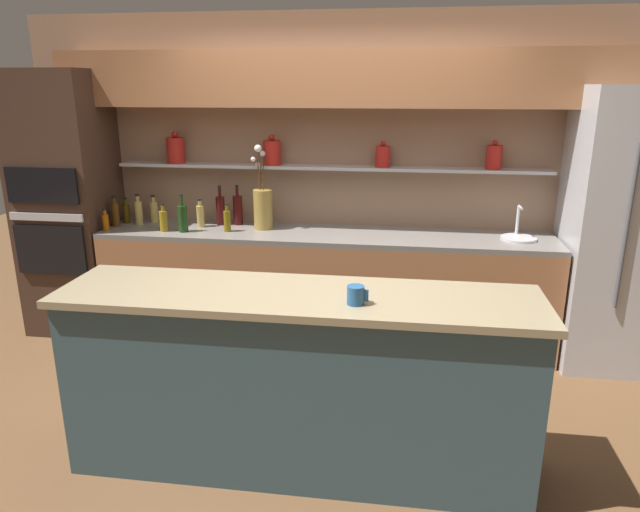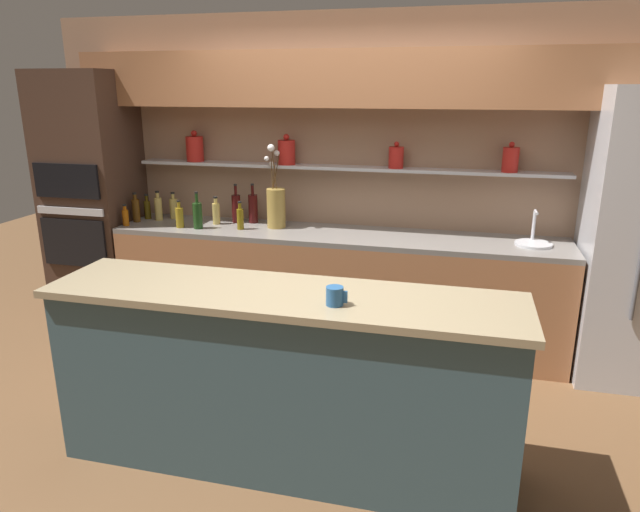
% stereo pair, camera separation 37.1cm
% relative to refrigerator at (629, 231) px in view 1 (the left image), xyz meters
% --- Properties ---
extents(ground_plane, '(12.00, 12.00, 0.00)m').
position_rel_refrigerator_xyz_m(ground_plane, '(-2.16, -1.20, -1.02)').
color(ground_plane, brown).
extents(back_wall_unit, '(5.20, 0.44, 2.60)m').
position_rel_refrigerator_xyz_m(back_wall_unit, '(-2.17, 0.33, 0.53)').
color(back_wall_unit, '#937056').
rests_on(back_wall_unit, ground_plane).
extents(back_counter_unit, '(3.59, 0.62, 0.92)m').
position_rel_refrigerator_xyz_m(back_counter_unit, '(-2.25, 0.04, -0.56)').
color(back_counter_unit, '#99603D').
rests_on(back_counter_unit, ground_plane).
extents(island_counter, '(2.50, 0.61, 1.02)m').
position_rel_refrigerator_xyz_m(island_counter, '(-2.16, -1.60, -0.51)').
color(island_counter, '#334C56').
rests_on(island_counter, ground_plane).
extents(refrigerator, '(0.87, 0.73, 2.05)m').
position_rel_refrigerator_xyz_m(refrigerator, '(0.00, 0.00, 0.00)').
color(refrigerator, '#B7B7BC').
rests_on(refrigerator, ground_plane).
extents(oven_tower, '(0.70, 0.64, 2.17)m').
position_rel_refrigerator_xyz_m(oven_tower, '(-4.41, 0.04, 0.06)').
color(oven_tower, '#3D281E').
rests_on(oven_tower, ground_plane).
extents(flower_vase, '(0.16, 0.19, 0.68)m').
position_rel_refrigerator_xyz_m(flower_vase, '(-2.76, 0.11, 0.08)').
color(flower_vase, olive).
rests_on(flower_vase, back_counter_unit).
extents(sink_fixture, '(0.27, 0.27, 0.25)m').
position_rel_refrigerator_xyz_m(sink_fixture, '(-0.76, 0.05, -0.08)').
color(sink_fixture, '#B7B7BC').
rests_on(sink_fixture, back_counter_unit).
extents(bottle_oil_0, '(0.06, 0.06, 0.22)m').
position_rel_refrigerator_xyz_m(bottle_oil_0, '(-3.95, 0.14, -0.02)').
color(bottle_oil_0, '#47380A').
rests_on(bottle_oil_0, back_counter_unit).
extents(bottle_spirit_1, '(0.06, 0.06, 0.23)m').
position_rel_refrigerator_xyz_m(bottle_spirit_1, '(-3.29, 0.10, -0.01)').
color(bottle_spirit_1, tan).
rests_on(bottle_spirit_1, back_counter_unit).
extents(bottle_sauce_2, '(0.05, 0.05, 0.18)m').
position_rel_refrigerator_xyz_m(bottle_sauce_2, '(-3.89, 0.22, -0.03)').
color(bottle_sauce_2, '#9E4C0A').
rests_on(bottle_sauce_2, back_counter_unit).
extents(bottle_spirit_3, '(0.07, 0.07, 0.23)m').
position_rel_refrigerator_xyz_m(bottle_spirit_3, '(-3.73, 0.20, -0.01)').
color(bottle_spirit_3, tan).
rests_on(bottle_spirit_3, back_counter_unit).
extents(bottle_wine_4, '(0.07, 0.07, 0.33)m').
position_rel_refrigerator_xyz_m(bottle_wine_4, '(-3.14, 0.20, 0.02)').
color(bottle_wine_4, '#380C0C').
rests_on(bottle_wine_4, back_counter_unit).
extents(bottle_oil_5, '(0.06, 0.06, 0.23)m').
position_rel_refrigerator_xyz_m(bottle_oil_5, '(-3.53, -0.09, -0.02)').
color(bottle_oil_5, olive).
rests_on(bottle_oil_5, back_counter_unit).
extents(bottle_wine_6, '(0.08, 0.08, 0.30)m').
position_rel_refrigerator_xyz_m(bottle_wine_6, '(-3.37, -0.08, 0.01)').
color(bottle_wine_6, '#193814').
rests_on(bottle_wine_6, back_counter_unit).
extents(bottle_sauce_7, '(0.05, 0.05, 0.18)m').
position_rel_refrigerator_xyz_m(bottle_sauce_7, '(-4.00, -0.14, -0.03)').
color(bottle_sauce_7, '#9E4C0A').
rests_on(bottle_sauce_7, back_counter_unit).
extents(bottle_oil_8, '(0.05, 0.05, 0.23)m').
position_rel_refrigerator_xyz_m(bottle_oil_8, '(-3.02, -0.03, -0.01)').
color(bottle_oil_8, brown).
rests_on(bottle_oil_8, back_counter_unit).
extents(bottle_spirit_9, '(0.06, 0.06, 0.25)m').
position_rel_refrigerator_xyz_m(bottle_spirit_9, '(-3.99, 0.01, 0.00)').
color(bottle_spirit_9, '#4C2D0C').
rests_on(bottle_spirit_9, back_counter_unit).
extents(bottle_wine_10, '(0.08, 0.08, 0.33)m').
position_rel_refrigerator_xyz_m(bottle_wine_10, '(-3.00, 0.22, 0.02)').
color(bottle_wine_10, '#380C0C').
rests_on(bottle_wine_10, back_counter_unit).
extents(bottle_spirit_11, '(0.06, 0.06, 0.25)m').
position_rel_refrigerator_xyz_m(bottle_spirit_11, '(-3.83, 0.11, 0.00)').
color(bottle_spirit_11, tan).
rests_on(bottle_spirit_11, back_counter_unit).
extents(coffee_mug, '(0.11, 0.09, 0.09)m').
position_rel_refrigerator_xyz_m(coffee_mug, '(-1.85, -1.72, 0.04)').
color(coffee_mug, '#235184').
rests_on(coffee_mug, island_counter).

